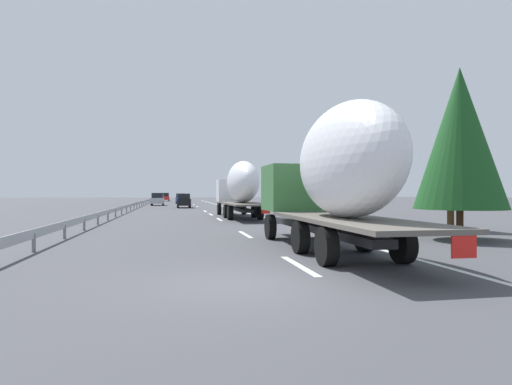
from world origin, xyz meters
name	(u,v)px	position (x,y,z in m)	size (l,w,h in m)	color
ground_plane	(187,210)	(40.00, 0.00, 0.00)	(260.00, 260.00, 0.00)	#424247
lane_stripe_0	(299,265)	(2.00, -1.80, 0.00)	(3.20, 0.20, 0.01)	white
lane_stripe_1	(245,234)	(10.72, -1.80, 0.00)	(3.20, 0.20, 0.01)	white
lane_stripe_2	(219,219)	(22.17, -1.80, 0.00)	(3.20, 0.20, 0.01)	white
lane_stripe_3	(211,214)	(29.45, -1.80, 0.00)	(3.20, 0.20, 0.01)	white
lane_stripe_4	(205,211)	(36.46, -1.80, 0.00)	(3.20, 0.20, 0.01)	white
lane_stripe_5	(197,207)	(51.56, -1.80, 0.00)	(3.20, 0.20, 0.01)	white
lane_stripe_6	(194,205)	(62.26, -1.80, 0.00)	(3.20, 0.20, 0.01)	white
lane_stripe_7	(190,202)	(77.61, -1.80, 0.00)	(3.20, 0.20, 0.01)	white
edge_line_right	(230,208)	(45.00, -5.50, 0.00)	(110.00, 0.20, 0.01)	white
truck_lead	(240,186)	(24.01, -3.60, 2.43)	(13.97, 2.55, 4.30)	silver
truck_trailing	(333,173)	(4.16, -3.60, 2.57)	(12.18, 2.55, 4.63)	#387038
car_silver_hatch	(158,199)	(58.19, 3.85, 0.96)	(4.35, 1.90, 1.91)	#ADB2B7
car_blue_sedan	(181,198)	(69.24, 0.20, 0.92)	(4.09, 1.78, 1.82)	#28479E
car_black_suv	(184,201)	(47.39, 0.16, 0.93)	(4.44, 1.73, 1.83)	black
car_red_compact	(165,197)	(92.14, 3.32, 0.95)	(4.18, 1.89, 1.91)	red
road_sign	(245,191)	(40.68, -6.70, 2.14)	(0.10, 0.90, 3.09)	gray
tree_0	(451,160)	(10.74, -12.49, 3.64)	(2.56, 2.56, 5.56)	#472D19
tree_1	(237,185)	(71.86, -10.33, 3.35)	(3.42, 3.42, 5.25)	#472D19
tree_2	(460,138)	(6.79, -10.12, 4.20)	(3.68, 3.68, 7.13)	#472D19
tree_3	(231,183)	(80.69, -10.51, 3.99)	(3.36, 3.36, 6.10)	#472D19
guardrail_median	(134,204)	(43.00, 6.00, 0.58)	(94.00, 0.10, 0.76)	#9EA0A5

